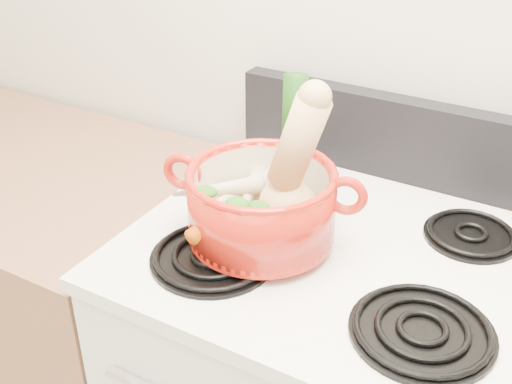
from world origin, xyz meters
The scene contains 20 objects.
wall_back centered at (0.00, 1.75, 1.30)m, with size 3.50×0.02×2.60m, color beige.
cooktop centered at (0.00, 1.40, 0.93)m, with size 0.78×0.67×0.03m, color silver.
control_backsplash centered at (0.00, 1.70, 1.04)m, with size 0.76×0.05×0.18m, color black.
burner_front_left centered at (-0.19, 1.24, 0.96)m, with size 0.22×0.22×0.02m, color black.
burner_front_right centered at (0.19, 1.24, 0.96)m, with size 0.22×0.22×0.02m, color black.
burner_back_left centered at (-0.19, 1.54, 0.96)m, with size 0.17×0.17×0.02m, color black.
burner_back_right centered at (0.19, 1.54, 0.96)m, with size 0.17×0.17×0.02m, color black.
dutch_oven centered at (-0.14, 1.33, 1.03)m, with size 0.27×0.27×0.13m, color #AE1B0E.
pot_handle_left centered at (-0.29, 1.30, 1.08)m, with size 0.07×0.07×0.02m, color #AE1B0E.
pot_handle_right centered at (0.00, 1.36, 1.08)m, with size 0.07×0.07×0.02m, color #AE1B0E.
squash centered at (-0.10, 1.34, 1.12)m, with size 0.11×0.11×0.26m, color tan, non-canonical shape.
leek centered at (-0.11, 1.38, 1.13)m, with size 0.04×0.04×0.28m, color white.
ginger centered at (-0.12, 1.41, 1.01)m, with size 0.07×0.05×0.04m, color tan.
parsnip_0 centered at (-0.21, 1.37, 1.02)m, with size 0.04×0.04×0.23m, color beige.
parsnip_1 centered at (-0.21, 1.34, 1.02)m, with size 0.04×0.04×0.18m, color beige.
parsnip_2 centered at (-0.19, 1.38, 1.03)m, with size 0.04×0.04×0.19m, color beige.
parsnip_3 centered at (-0.24, 1.34, 1.04)m, with size 0.04×0.04×0.17m, color beige.
carrot_0 centered at (-0.14, 1.29, 1.01)m, with size 0.03×0.03×0.15m, color #C9440A.
carrot_1 centered at (-0.20, 1.27, 1.02)m, with size 0.03×0.03×0.14m, color #D94D0A.
carrot_2 centered at (-0.12, 1.30, 1.02)m, with size 0.03×0.03×0.15m, color red.
Camera 1 is at (0.34, 0.48, 1.63)m, focal length 45.00 mm.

